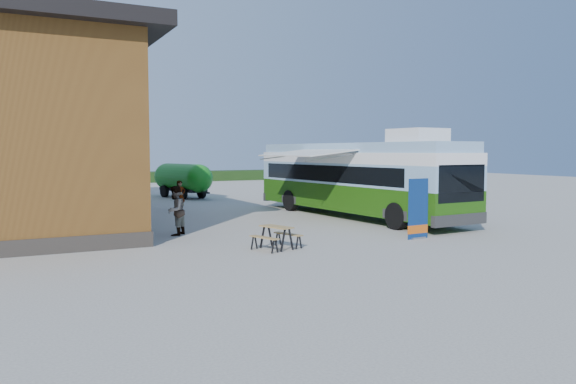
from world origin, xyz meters
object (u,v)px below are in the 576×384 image
bus (356,176)px  banner (418,214)px  person_b (175,211)px  slurry_tanker (183,178)px  picnic_table (276,232)px  person_a (180,196)px

bus → banner: bus is taller
bus → person_b: size_ratio=7.22×
bus → slurry_tanker: (-4.22, 14.24, -0.61)m
bus → picnic_table: size_ratio=8.39×
person_a → person_b: (-2.40, -7.88, 0.12)m
bus → banner: size_ratio=6.17×
bus → picnic_table: (-7.05, -6.17, -1.36)m
banner → picnic_table: 5.37m
bus → slurry_tanker: bearing=102.3°
picnic_table → person_a: person_a is taller
person_b → person_a: bearing=-154.7°
banner → slurry_tanker: 20.93m
banner → picnic_table: (-5.35, 0.36, -0.33)m
bus → banner: 6.82m
slurry_tanker → bus: bearing=-87.7°
bus → person_b: bus is taller
banner → person_b: banner is taller
person_b → slurry_tanker: size_ratio=0.31×
bus → person_b: bearing=-172.5°
bus → slurry_tanker: bus is taller
banner → picnic_table: size_ratio=1.36×
picnic_table → person_a: 12.18m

